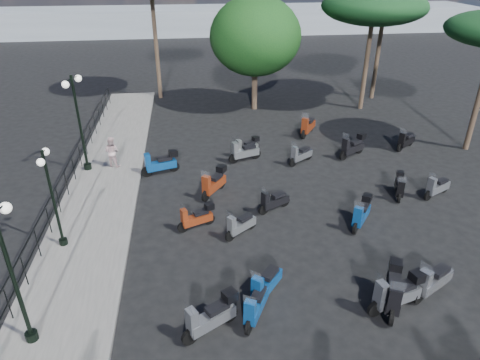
{
  "coord_description": "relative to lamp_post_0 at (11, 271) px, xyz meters",
  "views": [
    {
      "loc": [
        -2.71,
        -12.65,
        9.0
      ],
      "look_at": [
        -0.84,
        1.91,
        1.2
      ],
      "focal_mm": 32.0,
      "sensor_mm": 36.0,
      "label": 1
    }
  ],
  "objects": [
    {
      "name": "scooter_15",
      "position": [
        9.61,
        9.68,
        -1.97
      ],
      "size": [
        1.36,
        1.0,
        1.26
      ],
      "rotation": [
        0.0,
        0.0,
        2.18
      ],
      "color": "black",
      "rests_on": "ground"
    },
    {
      "name": "pine_1",
      "position": [
        17.26,
        19.41,
        3.67
      ],
      "size": [
        5.31,
        5.31,
        7.04
      ],
      "color": "#38281E",
      "rests_on": "ground"
    },
    {
      "name": "scooter_0",
      "position": [
        4.63,
        -0.2,
        -1.89
      ],
      "size": [
        1.58,
        1.06,
        1.4
      ],
      "rotation": [
        0.0,
        0.0,
        2.1
      ],
      "color": "black",
      "rests_on": "ground"
    },
    {
      "name": "scooter_17",
      "position": [
        11.19,
        0.4,
        -1.92
      ],
      "size": [
        1.62,
        1.02,
        1.43
      ],
      "rotation": [
        0.0,
        0.0,
        2.08
      ],
      "color": "black",
      "rests_on": "ground"
    },
    {
      "name": "scooter_8",
      "position": [
        5.25,
        7.21,
        -1.88
      ],
      "size": [
        1.18,
        1.52,
        1.4
      ],
      "rotation": [
        0.0,
        0.0,
        2.52
      ],
      "color": "black",
      "rests_on": "ground"
    },
    {
      "name": "lamp_post_0",
      "position": [
        0.0,
        0.0,
        0.0
      ],
      "size": [
        0.45,
        1.15,
        3.97
      ],
      "rotation": [
        0.0,
        0.0,
        -0.2
      ],
      "color": "black",
      "rests_on": "sidewalk"
    },
    {
      "name": "scooter_27",
      "position": [
        12.36,
        10.12,
        -1.88
      ],
      "size": [
        1.58,
        1.09,
        1.41
      ],
      "rotation": [
        0.0,
        0.0,
        2.12
      ],
      "color": "black",
      "rests_on": "ground"
    },
    {
      "name": "scooter_25",
      "position": [
        14.41,
        5.84,
        -1.98
      ],
      "size": [
        1.45,
        0.87,
        1.26
      ],
      "rotation": [
        0.0,
        0.0,
        2.04
      ],
      "color": "black",
      "rests_on": "ground"
    },
    {
      "name": "lamp_post_2",
      "position": [
        -0.4,
        10.04,
        0.23
      ],
      "size": [
        0.62,
        1.24,
        4.37
      ],
      "rotation": [
        0.0,
        0.0,
        -0.33
      ],
      "color": "black",
      "rests_on": "sidewalk"
    },
    {
      "name": "scooter_26",
      "position": [
        15.42,
        10.68,
        -1.97
      ],
      "size": [
        1.35,
        1.06,
        1.28
      ],
      "rotation": [
        0.0,
        0.0,
        2.21
      ],
      "color": "black",
      "rests_on": "ground"
    },
    {
      "name": "scooter_20",
      "position": [
        12.88,
        6.08,
        -1.97
      ],
      "size": [
        0.77,
        1.4,
        1.18
      ],
      "rotation": [
        0.0,
        0.0,
        2.74
      ],
      "color": "black",
      "rests_on": "ground"
    },
    {
      "name": "scooter_14",
      "position": [
        6.94,
        10.27,
        -1.94
      ],
      "size": [
        1.65,
        0.78,
        1.36
      ],
      "rotation": [
        0.0,
        0.0,
        1.9
      ],
      "color": "black",
      "rests_on": "ground"
    },
    {
      "name": "pine_0",
      "position": [
        15.61,
        17.3,
        3.82
      ],
      "size": [
        6.21,
        6.21,
        7.34
      ],
      "color": "#38281E",
      "rests_on": "ground"
    },
    {
      "name": "ground",
      "position": [
        7.05,
        4.18,
        -2.41
      ],
      "size": [
        120.0,
        120.0,
        0.0
      ],
      "primitive_type": "plane",
      "color": "black",
      "rests_on": "ground"
    },
    {
      "name": "scooter_7",
      "position": [
        4.44,
        4.78,
        -1.97
      ],
      "size": [
        1.41,
        0.77,
        1.18
      ],
      "rotation": [
        0.0,
        0.0,
        1.97
      ],
      "color": "black",
      "rests_on": "ground"
    },
    {
      "name": "lamp_post_1",
      "position": [
        -0.16,
        4.16,
        -0.25
      ],
      "size": [
        0.32,
        1.04,
        3.53
      ],
      "rotation": [
        0.0,
        0.0,
        0.09
      ],
      "color": "black",
      "rests_on": "sidewalk"
    },
    {
      "name": "distant_hills",
      "position": [
        7.05,
        49.18,
        -0.91
      ],
      "size": [
        70.0,
        8.0,
        3.0
      ],
      "primitive_type": "cube",
      "color": "gray",
      "rests_on": "ground"
    },
    {
      "name": "broadleaf_tree",
      "position": [
        8.69,
        18.11,
        2.14
      ],
      "size": [
        5.56,
        5.56,
        6.93
      ],
      "color": "#38281E",
      "rests_on": "ground"
    },
    {
      "name": "railing",
      "position": [
        -0.75,
        6.98,
        -1.51
      ],
      "size": [
        0.04,
        26.04,
        1.1
      ],
      "color": "black",
      "rests_on": "sidewalk"
    },
    {
      "name": "scooter_21",
      "position": [
        10.91,
        13.17,
        -1.9
      ],
      "size": [
        1.15,
        1.62,
        1.49
      ],
      "rotation": [
        0.0,
        0.0,
        2.55
      ],
      "color": "black",
      "rests_on": "ground"
    },
    {
      "name": "scooter_12",
      "position": [
        9.86,
        -0.02,
        -1.86
      ],
      "size": [
        1.79,
        0.79,
        1.46
      ],
      "rotation": [
        0.0,
        0.0,
        1.85
      ],
      "color": "black",
      "rests_on": "ground"
    },
    {
      "name": "scooter_1",
      "position": [
        5.87,
        0.12,
        -1.96
      ],
      "size": [
        0.91,
        1.51,
        1.31
      ],
      "rotation": [
        0.0,
        0.0,
        2.66
      ],
      "color": "black",
      "rests_on": "ground"
    },
    {
      "name": "sidewalk",
      "position": [
        0.55,
        7.18,
        -2.34
      ],
      "size": [
        3.0,
        30.0,
        0.15
      ],
      "primitive_type": "cube",
      "color": "#5F5C5A",
      "rests_on": "ground"
    },
    {
      "name": "scooter_19",
      "position": [
        10.49,
        4.19,
        -1.91
      ],
      "size": [
        1.15,
        1.42,
        1.33
      ],
      "rotation": [
        0.0,
        0.0,
        2.49
      ],
      "color": "black",
      "rests_on": "ground"
    },
    {
      "name": "scooter_2",
      "position": [
        5.97,
        4.13,
        -2.0
      ],
      "size": [
        1.26,
        1.0,
        1.2
      ],
      "rotation": [
        0.0,
        0.0,
        2.22
      ],
      "color": "black",
      "rests_on": "ground"
    },
    {
      "name": "scooter_9",
      "position": [
        7.17,
        10.94,
        -1.97
      ],
      "size": [
        1.38,
        0.82,
        1.18
      ],
      "rotation": [
        0.0,
        0.0,
        2.02
      ],
      "color": "black",
      "rests_on": "ground"
    },
    {
      "name": "pedestrian_far",
      "position": [
        0.75,
        10.22,
        -1.53
      ],
      "size": [
        0.86,
        0.78,
        1.46
      ],
      "primitive_type": "imported",
      "rotation": [
        0.0,
        0.0,
        2.76
      ],
      "color": "beige",
      "rests_on": "sidewalk"
    },
    {
      "name": "scooter_6",
      "position": [
        6.29,
        0.9,
        -1.94
      ],
      "size": [
        1.16,
        1.41,
        1.37
      ],
      "rotation": [
        0.0,
        0.0,
        2.47
      ],
      "color": "black",
      "rests_on": "ground"
    },
    {
      "name": "scooter_13",
      "position": [
        7.48,
        5.61,
        -1.99
      ],
      "size": [
        1.38,
        0.85,
        1.21
      ],
      "rotation": [
        0.0,
        0.0,
        2.06
      ],
      "color": "black",
      "rests_on": "ground"
    },
    {
      "name": "scooter_3",
      "position": [
        2.97,
        9.39,
        -1.88
      ],
      "size": [
        1.72,
        0.8,
        1.41
      ],
      "rotation": [
        0.0,
        0.0,
        1.88
      ],
      "color": "black",
      "rests_on": "ground"
    },
    {
      "name": "scooter_18",
      "position": [
        9.81,
        0.08,
        -1.85
      ],
      "size": [
        1.02,
        1.73,
        1.48
      ],
      "rotation": [
        0.0,
        0.0,
        2.7
      ],
      "color": "black",
      "rests_on": "ground"
    }
  ]
}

